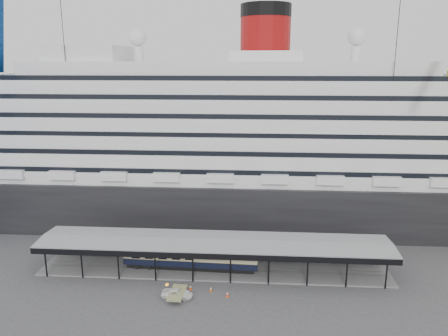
# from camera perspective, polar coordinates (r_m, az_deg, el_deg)

# --- Properties ---
(ground) EXTENTS (200.00, 200.00, 0.00)m
(ground) POSITION_cam_1_polar(r_m,az_deg,el_deg) (68.27, -1.71, -15.06)
(ground) COLOR #3C3C3F
(ground) RESTS_ON ground
(cruise_ship) EXTENTS (130.00, 30.00, 43.90)m
(cruise_ship) POSITION_cam_1_polar(r_m,az_deg,el_deg) (92.86, 0.23, 4.74)
(cruise_ship) COLOR black
(cruise_ship) RESTS_ON ground
(platform_canopy) EXTENTS (56.00, 9.18, 5.30)m
(platform_canopy) POSITION_cam_1_polar(r_m,az_deg,el_deg) (71.63, -1.32, -11.48)
(platform_canopy) COLOR slate
(platform_canopy) RESTS_ON ground
(port_truck) EXTENTS (4.52, 2.27, 1.23)m
(port_truck) POSITION_cam_1_polar(r_m,az_deg,el_deg) (65.17, -6.14, -16.02)
(port_truck) COLOR white
(port_truck) RESTS_ON ground
(pullman_carriage) EXTENTS (21.73, 3.60, 21.25)m
(pullman_carriage) POSITION_cam_1_polar(r_m,az_deg,el_deg) (71.97, -4.38, -11.20)
(pullman_carriage) COLOR black
(pullman_carriage) RESTS_ON ground
(traffic_cone_left) EXTENTS (0.48, 0.48, 0.79)m
(traffic_cone_left) POSITION_cam_1_polar(r_m,az_deg,el_deg) (67.08, -4.40, -15.27)
(traffic_cone_left) COLOR #EF450D
(traffic_cone_left) RESTS_ON ground
(traffic_cone_mid) EXTENTS (0.46, 0.46, 0.74)m
(traffic_cone_mid) POSITION_cam_1_polar(r_m,az_deg,el_deg) (66.53, -1.73, -15.52)
(traffic_cone_mid) COLOR #E85B0C
(traffic_cone_mid) RESTS_ON ground
(traffic_cone_right) EXTENTS (0.43, 0.43, 0.81)m
(traffic_cone_right) POSITION_cam_1_polar(r_m,az_deg,el_deg) (65.18, 0.45, -16.15)
(traffic_cone_right) COLOR #F9460D
(traffic_cone_right) RESTS_ON ground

